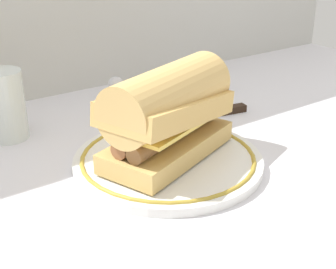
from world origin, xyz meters
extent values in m
plane|color=silver|center=(0.00, 0.00, 0.00)|extent=(1.50, 1.50, 0.00)
cylinder|color=white|center=(0.02, 0.02, 0.01)|extent=(0.26, 0.26, 0.01)
torus|color=#B29333|center=(0.02, 0.02, 0.01)|extent=(0.24, 0.24, 0.01)
cube|color=tan|center=(0.02, 0.02, 0.03)|extent=(0.21, 0.15, 0.03)
cylinder|color=brown|center=(0.02, 0.01, 0.05)|extent=(0.17, 0.08, 0.02)
cylinder|color=#915B39|center=(0.02, 0.03, 0.05)|extent=(0.17, 0.08, 0.02)
cube|color=#EFC64C|center=(0.02, 0.02, 0.07)|extent=(0.18, 0.13, 0.01)
cube|color=tan|center=(0.02, 0.02, 0.08)|extent=(0.21, 0.15, 0.05)
cylinder|color=tan|center=(0.02, 0.02, 0.10)|extent=(0.21, 0.14, 0.08)
cylinder|color=silver|center=(-0.13, 0.23, 0.05)|extent=(0.06, 0.06, 0.11)
cylinder|color=gold|center=(-0.13, 0.23, 0.02)|extent=(0.05, 0.05, 0.04)
cylinder|color=white|center=(0.04, 0.20, 0.03)|extent=(0.03, 0.03, 0.05)
sphere|color=silver|center=(0.04, 0.20, 0.06)|extent=(0.03, 0.03, 0.03)
cube|color=silver|center=(0.14, 0.13, 0.00)|extent=(0.10, 0.04, 0.01)
cube|color=black|center=(0.22, 0.12, 0.01)|extent=(0.06, 0.03, 0.01)
camera|label=1|loc=(-0.30, -0.43, 0.30)|focal=49.62mm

